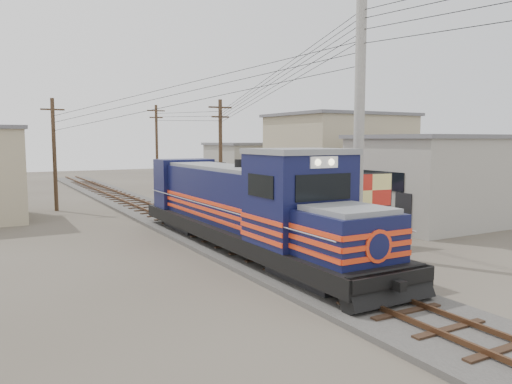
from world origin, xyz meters
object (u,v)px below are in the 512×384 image
locomotive (246,208)px  market_umbrella (319,190)px  billboard (371,192)px  vendor (325,204)px

locomotive → market_umbrella: size_ratio=6.00×
billboard → vendor: size_ratio=1.76×
locomotive → billboard: (5.20, -1.43, 0.50)m
vendor → locomotive: bearing=23.9°
locomotive → market_umbrella: locomotive is taller
market_umbrella → vendor: (2.39, 2.74, -1.16)m
market_umbrella → locomotive: bearing=-157.1°
locomotive → billboard: locomotive is taller
billboard → market_umbrella: 3.62m
billboard → market_umbrella: bearing=98.4°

